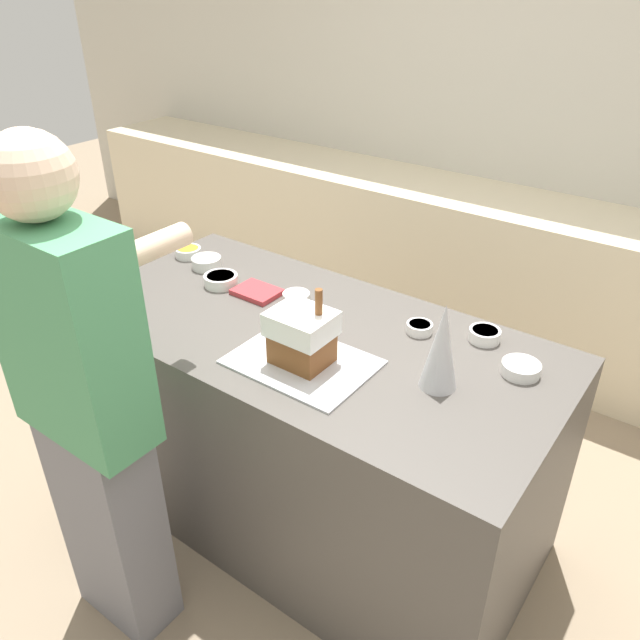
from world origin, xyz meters
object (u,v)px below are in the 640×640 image
at_px(candy_bowl_far_right, 521,368).
at_px(candy_bowl_near_tray_right, 207,262).
at_px(candy_bowl_far_left, 221,280).
at_px(person, 88,412).
at_px(candy_bowl_behind_tray, 485,334).
at_px(gingerbread_house, 302,336).
at_px(cookbook, 257,292).
at_px(mug, 98,282).
at_px(decorative_tree, 442,347).
at_px(candy_bowl_center_rear, 188,252).
at_px(baking_tray, 302,362).
at_px(candy_bowl_beside_tree, 419,327).
at_px(candy_bowl_near_tray_left, 296,297).

relative_size(candy_bowl_far_right, candy_bowl_near_tray_right, 0.98).
relative_size(candy_bowl_far_left, person, 0.08).
distance_m(candy_bowl_far_right, candy_bowl_behind_tray, 0.21).
bearing_deg(gingerbread_house, cookbook, 147.96).
xyz_separation_m(gingerbread_house, candy_bowl_behind_tray, (0.42, 0.48, -0.08)).
relative_size(cookbook, person, 0.10).
bearing_deg(cookbook, gingerbread_house, -32.04).
bearing_deg(candy_bowl_near_tray_right, gingerbread_house, -23.17).
bearing_deg(mug, decorative_tree, 9.59).
bearing_deg(candy_bowl_far_right, candy_bowl_center_rear, -179.97).
distance_m(baking_tray, candy_bowl_far_left, 0.65).
xyz_separation_m(candy_bowl_beside_tree, mug, (-1.16, -0.47, 0.02)).
height_order(gingerbread_house, candy_bowl_near_tray_right, gingerbread_house).
height_order(candy_bowl_far_left, mug, mug).
height_order(decorative_tree, cookbook, decorative_tree).
bearing_deg(candy_bowl_far_right, candy_bowl_behind_tray, 145.41).
bearing_deg(candy_bowl_beside_tree, gingerbread_house, -118.38).
height_order(candy_bowl_behind_tray, mug, mug).
height_order(candy_bowl_far_right, candy_bowl_far_left, candy_bowl_far_left).
bearing_deg(baking_tray, gingerbread_house, 28.27).
distance_m(candy_bowl_near_tray_right, candy_bowl_near_tray_left, 0.49).
bearing_deg(decorative_tree, candy_bowl_near_tray_right, 171.39).
relative_size(baking_tray, decorative_tree, 1.58).
height_order(decorative_tree, candy_bowl_near_tray_right, decorative_tree).
xyz_separation_m(candy_bowl_near_tray_right, candy_bowl_behind_tray, (1.19, 0.15, -0.00)).
distance_m(candy_bowl_beside_tree, cookbook, 0.66).
relative_size(baking_tray, cookbook, 2.58).
relative_size(baking_tray, candy_bowl_behind_tray, 4.20).
distance_m(baking_tray, person, 0.67).
xyz_separation_m(candy_bowl_near_tray_right, candy_bowl_near_tray_left, (0.49, -0.01, -0.01)).
bearing_deg(candy_bowl_far_left, decorative_tree, -5.43).
relative_size(candy_bowl_far_left, cookbook, 0.78).
bearing_deg(candy_bowl_behind_tray, candy_bowl_near_tray_left, -166.70).
distance_m(decorative_tree, candy_bowl_center_rear, 1.34).
distance_m(baking_tray, cookbook, 0.51).
relative_size(decorative_tree, candy_bowl_near_tray_right, 2.28).
height_order(cookbook, mug, mug).
bearing_deg(candy_bowl_center_rear, cookbook, -10.39).
distance_m(candy_bowl_near_tray_left, candy_bowl_behind_tray, 0.71).
height_order(decorative_tree, candy_bowl_behind_tray, decorative_tree).
relative_size(candy_bowl_near_tray_right, candy_bowl_center_rear, 1.10).
distance_m(candy_bowl_far_right, cookbook, 1.03).
height_order(candy_bowl_near_tray_left, mug, mug).
bearing_deg(gingerbread_house, candy_bowl_near_tray_right, 156.83).
xyz_separation_m(candy_bowl_beside_tree, candy_bowl_center_rear, (-1.13, -0.04, 0.00)).
distance_m(candy_bowl_far_right, person, 1.33).
height_order(gingerbread_house, decorative_tree, decorative_tree).
height_order(baking_tray, person, person).
height_order(gingerbread_house, candy_bowl_center_rear, gingerbread_house).
height_order(baking_tray, candy_bowl_behind_tray, candy_bowl_behind_tray).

